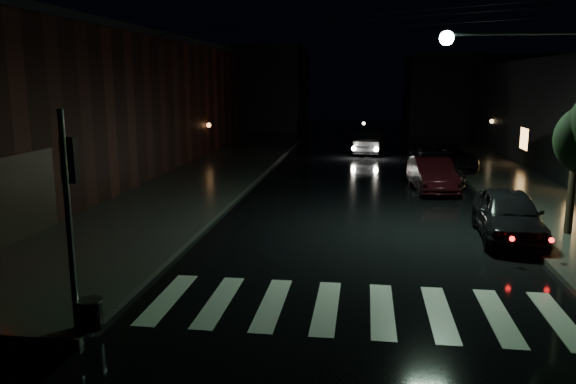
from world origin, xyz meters
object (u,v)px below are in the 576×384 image
at_px(parked_car_b, 432,174).
at_px(parked_car_a, 508,214).
at_px(parked_car_d, 447,157).
at_px(oncoming_car, 370,142).
at_px(parked_car_c, 436,169).

bearing_deg(parked_car_b, parked_car_a, -83.94).
distance_m(parked_car_a, parked_car_d, 13.48).
xyz_separation_m(parked_car_b, oncoming_car, (-2.64, 12.42, 0.03)).
distance_m(parked_car_b, parked_car_c, 2.09).
relative_size(parked_car_a, oncoming_car, 0.97).
xyz_separation_m(parked_car_c, parked_car_d, (1.07, 3.89, 0.06)).
relative_size(parked_car_a, parked_car_d, 0.88).
distance_m(parked_car_b, parked_car_d, 6.12).
bearing_deg(oncoming_car, parked_car_a, 108.94).
bearing_deg(parked_car_a, oncoming_car, 104.98).
relative_size(parked_car_b, parked_car_d, 0.87).
relative_size(parked_car_c, oncoming_car, 0.98).
relative_size(parked_car_b, oncoming_car, 0.96).
bearing_deg(parked_car_d, parked_car_c, -112.03).
height_order(parked_car_c, parked_car_d, parked_car_d).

